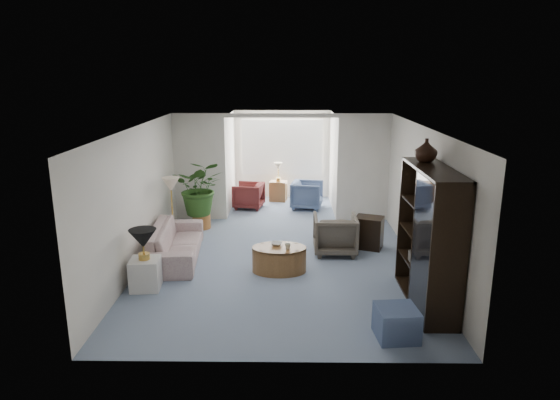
{
  "coord_description": "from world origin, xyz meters",
  "views": [
    {
      "loc": [
        0.11,
        -8.35,
        3.43
      ],
      "look_at": [
        0.0,
        0.6,
        1.1
      ],
      "focal_mm": 31.93,
      "sensor_mm": 36.0,
      "label": 1
    }
  ],
  "objects_px": {
    "sunroom_chair_maroon": "(249,196)",
    "coffee_cup": "(288,247)",
    "framed_picture": "(425,177)",
    "entertainment_cabinet": "(429,237)",
    "side_table_dark": "(369,232)",
    "end_table": "(145,274)",
    "table_lamp": "(143,239)",
    "sunroom_table": "(278,191)",
    "sofa": "(176,242)",
    "coffee_table": "(279,259)",
    "plant_pot": "(202,221)",
    "ottoman": "(396,323)",
    "wingback_chair": "(335,234)",
    "coffee_bowl": "(276,244)",
    "cabinet_urn": "(426,150)",
    "sunroom_chair_blue": "(307,195)",
    "floor_lamp": "(171,184)"
  },
  "relations": [
    {
      "from": "end_table",
      "to": "table_lamp",
      "type": "relative_size",
      "value": 1.15
    },
    {
      "from": "sofa",
      "to": "side_table_dark",
      "type": "distance_m",
      "value": 3.77
    },
    {
      "from": "sunroom_chair_blue",
      "to": "floor_lamp",
      "type": "bearing_deg",
      "value": 144.83
    },
    {
      "from": "cabinet_urn",
      "to": "plant_pot",
      "type": "distance_m",
      "value": 5.52
    },
    {
      "from": "side_table_dark",
      "to": "coffee_bowl",
      "type": "bearing_deg",
      "value": -147.98
    },
    {
      "from": "sofa",
      "to": "table_lamp",
      "type": "xyz_separation_m",
      "value": [
        -0.2,
        -1.35,
        0.54
      ]
    },
    {
      "from": "framed_picture",
      "to": "sofa",
      "type": "relative_size",
      "value": 0.23
    },
    {
      "from": "coffee_table",
      "to": "sunroom_chair_maroon",
      "type": "distance_m",
      "value": 4.26
    },
    {
      "from": "plant_pot",
      "to": "ottoman",
      "type": "bearing_deg",
      "value": -54.45
    },
    {
      "from": "coffee_table",
      "to": "plant_pot",
      "type": "xyz_separation_m",
      "value": [
        -1.78,
        2.47,
        -0.07
      ]
    },
    {
      "from": "wingback_chair",
      "to": "entertainment_cabinet",
      "type": "distance_m",
      "value": 2.52
    },
    {
      "from": "floor_lamp",
      "to": "cabinet_urn",
      "type": "relative_size",
      "value": 1.02
    },
    {
      "from": "cabinet_urn",
      "to": "sunroom_chair_blue",
      "type": "relative_size",
      "value": 0.46
    },
    {
      "from": "framed_picture",
      "to": "sunroom_chair_maroon",
      "type": "distance_m",
      "value": 5.45
    },
    {
      "from": "cabinet_urn",
      "to": "end_table",
      "type": "bearing_deg",
      "value": -179.26
    },
    {
      "from": "coffee_table",
      "to": "sunroom_chair_blue",
      "type": "distance_m",
      "value": 4.22
    },
    {
      "from": "side_table_dark",
      "to": "sunroom_chair_blue",
      "type": "xyz_separation_m",
      "value": [
        -1.11,
        2.93,
        0.03
      ]
    },
    {
      "from": "end_table",
      "to": "ottoman",
      "type": "height_order",
      "value": "end_table"
    },
    {
      "from": "framed_picture",
      "to": "entertainment_cabinet",
      "type": "height_order",
      "value": "entertainment_cabinet"
    },
    {
      "from": "cabinet_urn",
      "to": "plant_pot",
      "type": "height_order",
      "value": "cabinet_urn"
    },
    {
      "from": "entertainment_cabinet",
      "to": "sunroom_chair_blue",
      "type": "relative_size",
      "value": 2.71
    },
    {
      "from": "sofa",
      "to": "table_lamp",
      "type": "bearing_deg",
      "value": 166.89
    },
    {
      "from": "side_table_dark",
      "to": "cabinet_urn",
      "type": "xyz_separation_m",
      "value": [
        0.47,
        -1.93,
        1.95
      ]
    },
    {
      "from": "framed_picture",
      "to": "side_table_dark",
      "type": "bearing_deg",
      "value": 120.91
    },
    {
      "from": "sunroom_chair_maroon",
      "to": "framed_picture",
      "type": "bearing_deg",
      "value": 49.17
    },
    {
      "from": "sunroom_chair_maroon",
      "to": "coffee_cup",
      "type": "bearing_deg",
      "value": 23.4
    },
    {
      "from": "coffee_cup",
      "to": "ottoman",
      "type": "xyz_separation_m",
      "value": [
        1.43,
        -2.13,
        -0.29
      ]
    },
    {
      "from": "floor_lamp",
      "to": "entertainment_cabinet",
      "type": "xyz_separation_m",
      "value": [
        4.4,
        -2.58,
        -0.21
      ]
    },
    {
      "from": "sunroom_table",
      "to": "wingback_chair",
      "type": "bearing_deg",
      "value": -73.76
    },
    {
      "from": "coffee_cup",
      "to": "sunroom_chair_maroon",
      "type": "relative_size",
      "value": 0.14
    },
    {
      "from": "sunroom_table",
      "to": "sofa",
      "type": "bearing_deg",
      "value": -113.24
    },
    {
      "from": "floor_lamp",
      "to": "cabinet_urn",
      "type": "distance_m",
      "value": 4.97
    },
    {
      "from": "end_table",
      "to": "ottoman",
      "type": "distance_m",
      "value": 4.01
    },
    {
      "from": "coffee_bowl",
      "to": "cabinet_urn",
      "type": "xyz_separation_m",
      "value": [
        2.28,
        -0.79,
        1.79
      ]
    },
    {
      "from": "end_table",
      "to": "entertainment_cabinet",
      "type": "height_order",
      "value": "entertainment_cabinet"
    },
    {
      "from": "entertainment_cabinet",
      "to": "sunroom_table",
      "type": "distance_m",
      "value": 6.59
    },
    {
      "from": "ottoman",
      "to": "table_lamp",
      "type": "bearing_deg",
      "value": 158.34
    },
    {
      "from": "coffee_table",
      "to": "side_table_dark",
      "type": "bearing_deg",
      "value": 34.98
    },
    {
      "from": "framed_picture",
      "to": "coffee_table",
      "type": "height_order",
      "value": "framed_picture"
    },
    {
      "from": "side_table_dark",
      "to": "entertainment_cabinet",
      "type": "distance_m",
      "value": 2.58
    },
    {
      "from": "table_lamp",
      "to": "framed_picture",
      "type": "bearing_deg",
      "value": 10.0
    },
    {
      "from": "cabinet_urn",
      "to": "sunroom_chair_maroon",
      "type": "xyz_separation_m",
      "value": [
        -3.08,
        4.86,
        -1.94
      ]
    },
    {
      "from": "sunroom_chair_maroon",
      "to": "plant_pot",
      "type": "bearing_deg",
      "value": -18.38
    },
    {
      "from": "sofa",
      "to": "plant_pot",
      "type": "bearing_deg",
      "value": -10.0
    },
    {
      "from": "wingback_chair",
      "to": "floor_lamp",
      "type": "bearing_deg",
      "value": -7.52
    },
    {
      "from": "sunroom_table",
      "to": "ottoman",
      "type": "bearing_deg",
      "value": -76.81
    },
    {
      "from": "sunroom_chair_blue",
      "to": "wingback_chair",
      "type": "bearing_deg",
      "value": -162.49
    },
    {
      "from": "coffee_cup",
      "to": "sunroom_chair_blue",
      "type": "bearing_deg",
      "value": 83.26
    },
    {
      "from": "end_table",
      "to": "sunroom_chair_blue",
      "type": "height_order",
      "value": "sunroom_chair_blue"
    },
    {
      "from": "table_lamp",
      "to": "plant_pot",
      "type": "relative_size",
      "value": 1.1
    }
  ]
}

